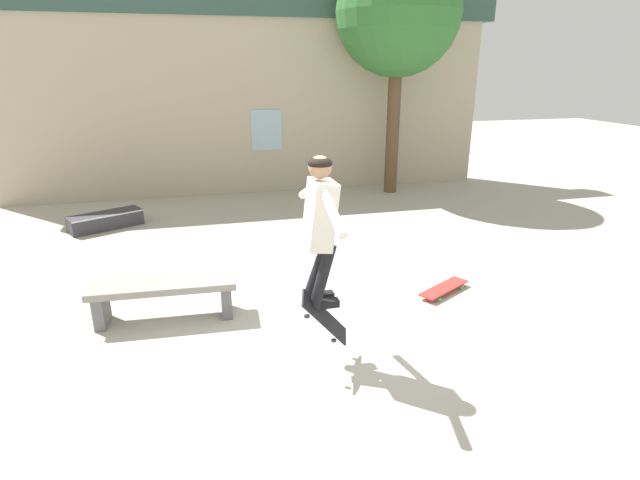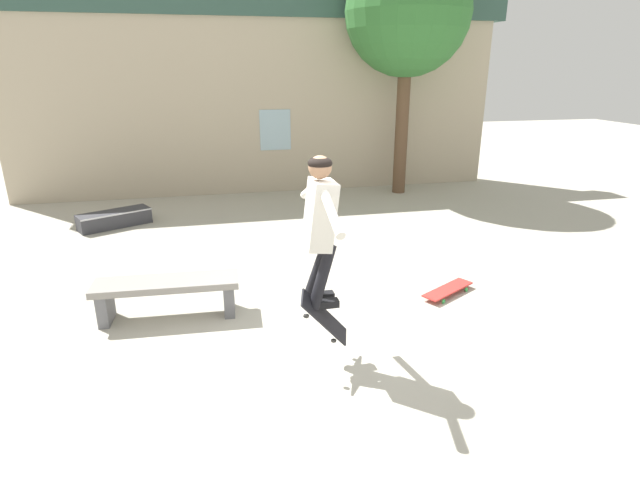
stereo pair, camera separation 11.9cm
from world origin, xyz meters
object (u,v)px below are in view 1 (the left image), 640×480
Objects in this scene: skate_ledge at (106,221)px; skateboard_resting at (444,288)px; tree_right at (398,13)px; park_bench at (164,292)px; skateboard_flipping at (325,318)px; skater at (320,220)px.

skate_ledge is 1.59× the size of skateboard_resting.
skateboard_resting is (-1.39, -5.39, -3.78)m from tree_right.
tree_right is 3.13× the size of park_bench.
park_bench is 2.08m from skateboard_flipping.
skater is at bearing -36.67° from park_bench.
skateboard_flipping reaches higher than skateboard_resting.
skateboard_flipping reaches higher than skate_ledge.
park_bench reaches higher than skateboard_resting.
skate_ledge is 5.96m from skater.
skater is at bearing 85.47° from skateboard_flipping.
skater is (1.54, -1.27, 1.13)m from park_bench.
tree_right reaches higher than skate_ledge.
skateboard_resting is at bearing -104.48° from tree_right.
skater is (2.74, -5.13, 1.33)m from skate_ledge.
park_bench is 1.15× the size of skater.
skateboard_resting is at bearing 11.14° from skateboard_flipping.
skater is 1.74× the size of skateboard_resting.
park_bench is at bearing 139.18° from skater.
skate_ledge is (-6.07, -1.37, -3.70)m from tree_right.
skateboard_resting is (3.48, -0.16, -0.27)m from park_bench.
skateboard_flipping is (1.57, -1.35, 0.16)m from park_bench.
tree_right is 6.27× the size of skateboard_resting.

